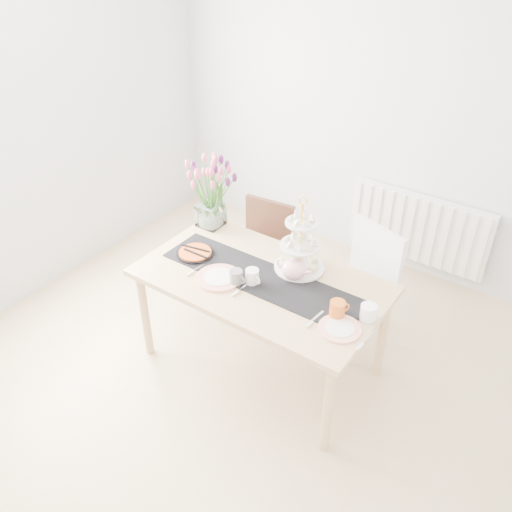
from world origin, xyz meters
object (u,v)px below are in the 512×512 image
Objects in this scene: chair_white at (362,278)px; mug_grey at (236,277)px; cream_jug at (368,312)px; mug_white at (252,277)px; mug_orange at (337,310)px; radiator at (418,228)px; dining_table at (261,288)px; cake_stand at (300,251)px; plate_left at (219,278)px; tulip_vase at (209,183)px; teapot at (294,269)px; plate_right at (340,329)px; tart_tin at (195,253)px; chair_brown at (263,246)px.

chair_white reaches higher than mug_grey.
chair_white is 0.74m from cream_jug.
mug_orange is at bearing 17.36° from mug_white.
mug_white reaches higher than radiator.
chair_white is (0.43, 0.65, -0.14)m from dining_table.
plate_left is at bearing -133.53° from cake_stand.
tulip_vase is at bearing -145.43° from chair_white.
teapot is at bearing -77.21° from cake_stand.
dining_table is at bearing 167.13° from plate_right.
radiator is 1.89m from tulip_vase.
tulip_vase reaches higher than cream_jug.
tulip_vase is 0.84m from mug_white.
tulip_vase is at bearing 153.77° from dining_table.
plate_right is at bearing -107.70° from mug_orange.
mug_grey reaches higher than radiator.
mug_grey is at bearing -124.07° from cake_stand.
radiator is at bearing 60.45° from tart_tin.
chair_brown is 0.73m from tulip_vase.
tulip_vase is at bearing -135.31° from chair_brown.
tart_tin is at bearing -125.01° from chair_white.
chair_brown is 3.37× the size of tart_tin.
tart_tin is at bearing -164.77° from teapot.
radiator is 12.06× the size of mug_grey.
mug_white is 0.22m from plate_left.
radiator is 1.65m from teapot.
tulip_vase is 5.77× the size of mug_orange.
teapot reaches higher than chair_brown.
chair_brown is at bearing 104.50° from plate_left.
radiator is 1.99m from plate_left.
mug_grey reaches higher than cream_jug.
mug_grey is (-0.27, -0.25, -0.03)m from teapot.
tulip_vase reaches higher than mug_white.
dining_table is 15.49× the size of mug_white.
tart_tin is 1.00× the size of plate_right.
chair_brown is at bearing 141.22° from teapot.
plate_right reaches higher than radiator.
tart_tin is at bearing -119.55° from radiator.
chair_white is 9.47× the size of cream_jug.
tulip_vase reaches higher than teapot.
radiator is 11.62× the size of mug_white.
dining_table is 0.67m from plate_right.
tart_tin is at bearing 160.46° from cream_jug.
plate_left is (0.21, -0.81, 0.27)m from chair_brown.
mug_orange reaches higher than mug_white.
tart_tin reaches higher than radiator.
mug_white is (-0.48, -1.77, 0.35)m from radiator.
mug_grey is 0.96× the size of mug_white.
chair_brown reaches higher than tart_tin.
teapot is at bearing 46.92° from mug_grey.
chair_white is (-0.03, -1.04, 0.09)m from radiator.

